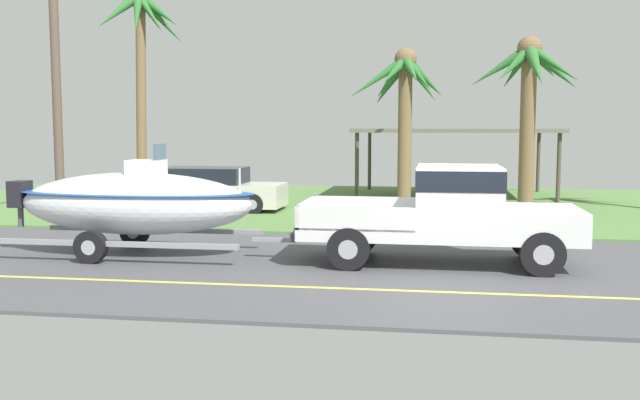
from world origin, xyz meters
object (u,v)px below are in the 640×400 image
(palm_tree_near_left, at_px, (403,91))
(palm_tree_near_right, at_px, (139,34))
(pickup_truck_towing, at_px, (456,210))
(carport_awning, at_px, (454,132))
(parked_sedan_near, at_px, (209,190))
(palm_tree_mid, at_px, (530,85))
(boat_on_trailer, at_px, (135,203))
(utility_pole, at_px, (55,56))

(palm_tree_near_left, bearing_deg, palm_tree_near_right, 177.05)
(pickup_truck_towing, relative_size, palm_tree_near_right, 0.76)
(palm_tree_near_left, xyz_separation_m, palm_tree_near_right, (-8.78, 0.45, 1.95))
(pickup_truck_towing, bearing_deg, palm_tree_near_right, 138.36)
(palm_tree_near_right, bearing_deg, carport_awning, 21.97)
(parked_sedan_near, bearing_deg, palm_tree_near_left, 8.77)
(pickup_truck_towing, distance_m, palm_tree_mid, 7.86)
(pickup_truck_towing, distance_m, palm_tree_near_right, 14.42)
(pickup_truck_towing, distance_m, boat_on_trailer, 6.56)
(palm_tree_near_left, distance_m, palm_tree_near_right, 9.00)
(parked_sedan_near, xyz_separation_m, palm_tree_near_left, (6.00, 0.93, 3.08))
(boat_on_trailer, bearing_deg, palm_tree_near_left, 59.25)
(carport_awning, distance_m, palm_tree_near_left, 5.14)
(carport_awning, xyz_separation_m, utility_pole, (-10.64, -9.38, 2.03))
(pickup_truck_towing, height_order, palm_tree_near_left, palm_tree_near_left)
(parked_sedan_near, height_order, palm_tree_near_left, palm_tree_near_left)
(utility_pole, bearing_deg, palm_tree_near_right, 88.07)
(parked_sedan_near, distance_m, utility_pole, 6.14)
(parked_sedan_near, bearing_deg, utility_pole, -127.99)
(pickup_truck_towing, height_order, parked_sedan_near, pickup_truck_towing)
(pickup_truck_towing, bearing_deg, carport_awning, 88.85)
(palm_tree_near_left, xyz_separation_m, palm_tree_mid, (3.59, -1.58, 0.06))
(boat_on_trailer, height_order, palm_tree_mid, palm_tree_mid)
(palm_tree_near_left, height_order, utility_pole, utility_pole)
(palm_tree_near_right, bearing_deg, parked_sedan_near, -26.38)
(carport_awning, height_order, palm_tree_mid, palm_tree_mid)
(pickup_truck_towing, xyz_separation_m, parked_sedan_near, (-7.43, 7.69, -0.38))
(boat_on_trailer, height_order, palm_tree_near_right, palm_tree_near_right)
(palm_tree_near_left, bearing_deg, boat_on_trailer, -120.75)
(pickup_truck_towing, xyz_separation_m, utility_pole, (-10.38, 3.91, 3.45))
(carport_awning, height_order, utility_pole, utility_pole)
(pickup_truck_towing, distance_m, utility_pole, 11.62)
(palm_tree_mid, bearing_deg, palm_tree_near_right, 170.67)
(parked_sedan_near, height_order, carport_awning, carport_awning)
(palm_tree_mid, xyz_separation_m, utility_pole, (-12.54, -3.12, 0.69))
(boat_on_trailer, relative_size, palm_tree_near_right, 0.85)
(boat_on_trailer, xyz_separation_m, utility_pole, (-3.82, 3.91, 3.42))
(pickup_truck_towing, distance_m, parked_sedan_near, 10.70)
(pickup_truck_towing, bearing_deg, boat_on_trailer, -180.00)
(carport_awning, xyz_separation_m, palm_tree_near_right, (-10.47, -4.22, 3.23))
(boat_on_trailer, height_order, parked_sedan_near, boat_on_trailer)
(palm_tree_near_right, xyz_separation_m, palm_tree_mid, (12.37, -2.03, -1.89))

